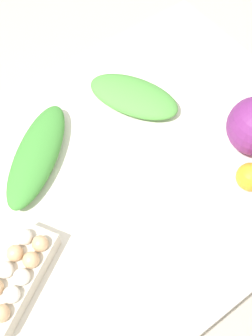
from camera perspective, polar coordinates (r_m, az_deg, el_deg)
name	(u,v)px	position (r m, az deg, el deg)	size (l,w,h in m)	color
ground_plane	(126,262)	(2.12, 0.00, -11.44)	(8.00, 8.00, 0.00)	#B2A899
dining_table	(126,187)	(1.50, 0.00, -2.38)	(1.32, 0.99, 0.77)	silver
egg_carton	(16,277)	(1.26, -13.32, -12.84)	(0.30, 0.24, 0.09)	beige
greens_bunch_scallion	(134,96)	(1.56, 0.93, 8.72)	(0.31, 0.15, 0.06)	#4C933D
greens_bunch_chard	(37,155)	(1.44, -10.81, 1.60)	(0.39, 0.13, 0.07)	#3D8433
orange_7	(250,177)	(1.41, 14.89, -1.04)	(0.08, 0.08, 0.08)	orange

